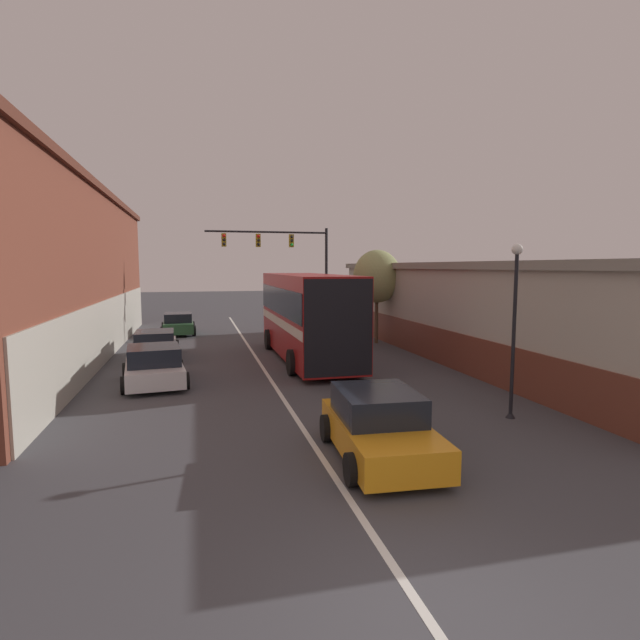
{
  "coord_description": "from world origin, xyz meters",
  "views": [
    {
      "loc": [
        -2.55,
        -4.99,
        4.14
      ],
      "look_at": [
        2.31,
        14.66,
        1.96
      ],
      "focal_mm": 28.0,
      "sensor_mm": 36.0,
      "label": 1
    }
  ],
  "objects": [
    {
      "name": "bus",
      "position": [
        2.18,
        16.51,
        2.11
      ],
      "size": [
        2.91,
        10.07,
        3.79
      ],
      "rotation": [
        0.0,
        0.0,
        1.57
      ],
      "color": "maroon",
      "rests_on": "ground_plane"
    },
    {
      "name": "parked_car_left_far",
      "position": [
        -4.08,
        13.17,
        0.64
      ],
      "size": [
        2.48,
        4.09,
        1.37
      ],
      "rotation": [
        0.0,
        0.0,
        1.68
      ],
      "color": "silver",
      "rests_on": "ground_plane"
    },
    {
      "name": "parked_car_left_near",
      "position": [
        -4.42,
        18.22,
        0.62
      ],
      "size": [
        2.17,
        4.13,
        1.29
      ],
      "rotation": [
        0.0,
        0.0,
        1.61
      ],
      "color": "silver",
      "rests_on": "ground_plane"
    },
    {
      "name": "traffic_signal_gantry",
      "position": [
        3.05,
        26.1,
        4.87
      ],
      "size": [
        7.67,
        0.36,
        6.56
      ],
      "color": "black",
      "rests_on": "ground_plane"
    },
    {
      "name": "parked_car_left_mid",
      "position": [
        -3.71,
        26.58,
        0.63
      ],
      "size": [
        2.12,
        3.9,
        1.32
      ],
      "rotation": [
        0.0,
        0.0,
        1.61
      ],
      "color": "#285633",
      "rests_on": "ground_plane"
    },
    {
      "name": "street_lamp",
      "position": [
        5.72,
        6.68,
        2.59
      ],
      "size": [
        0.29,
        0.29,
        4.73
      ],
      "color": "black",
      "rests_on": "ground_plane"
    },
    {
      "name": "ground_plane",
      "position": [
        0.0,
        0.0,
        0.0
      ],
      "size": [
        160.0,
        160.0,
        0.0
      ],
      "primitive_type": "plane",
      "color": "#424247"
    },
    {
      "name": "street_tree_near",
      "position": [
        6.84,
        20.25,
        3.6
      ],
      "size": [
        2.57,
        2.31,
        5.02
      ],
      "color": "brown",
      "rests_on": "ground_plane"
    },
    {
      "name": "building_right_storefront",
      "position": [
        12.29,
        15.21,
        2.29
      ],
      "size": [
        10.04,
        24.73,
        4.32
      ],
      "color": "#B7B2A3",
      "rests_on": "ground_plane"
    },
    {
      "name": "lane_center_line",
      "position": [
        0.0,
        15.06,
        0.0
      ],
      "size": [
        0.14,
        42.12,
        0.01
      ],
      "color": "silver",
      "rests_on": "ground_plane"
    },
    {
      "name": "hatchback_foreground",
      "position": [
        1.22,
        4.9,
        0.68
      ],
      "size": [
        2.27,
        4.08,
        1.44
      ],
      "rotation": [
        0.0,
        0.0,
        1.51
      ],
      "color": "orange",
      "rests_on": "ground_plane"
    }
  ]
}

